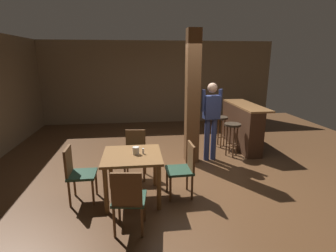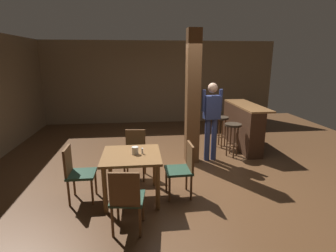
# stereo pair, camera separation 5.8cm
# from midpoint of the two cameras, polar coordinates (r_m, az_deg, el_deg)

# --- Properties ---
(ground_plane) EXTENTS (10.80, 10.80, 0.00)m
(ground_plane) POSITION_cam_midpoint_polar(r_m,az_deg,el_deg) (5.25, 2.33, -10.47)
(ground_plane) COLOR #4C301C
(wall_back) EXTENTS (8.00, 0.10, 2.80)m
(wall_back) POSITION_cam_midpoint_polar(r_m,az_deg,el_deg) (9.26, -2.14, 9.45)
(wall_back) COLOR #756047
(wall_back) RESTS_ON ground_plane
(pillar) EXTENTS (0.28, 0.28, 2.80)m
(pillar) POSITION_cam_midpoint_polar(r_m,az_deg,el_deg) (5.55, 5.04, 6.00)
(pillar) COLOR brown
(pillar) RESTS_ON ground_plane
(dining_table) EXTENTS (0.91, 0.91, 0.76)m
(dining_table) POSITION_cam_midpoint_polar(r_m,az_deg,el_deg) (4.22, -8.16, -7.80)
(dining_table) COLOR brown
(dining_table) RESTS_ON ground_plane
(chair_south) EXTENTS (0.47, 0.47, 0.89)m
(chair_south) POSITION_cam_midpoint_polar(r_m,az_deg,el_deg) (3.48, -9.11, -15.15)
(chair_south) COLOR #1E3828
(chair_south) RESTS_ON ground_plane
(chair_north) EXTENTS (0.46, 0.46, 0.89)m
(chair_north) POSITION_cam_midpoint_polar(r_m,az_deg,el_deg) (5.03, -7.46, -5.51)
(chair_north) COLOR #1E3828
(chair_north) RESTS_ON ground_plane
(chair_east) EXTENTS (0.43, 0.43, 0.89)m
(chair_east) POSITION_cam_midpoint_polar(r_m,az_deg,el_deg) (4.31, 3.09, -8.88)
(chair_east) COLOR #1E3828
(chair_east) RESTS_ON ground_plane
(chair_west) EXTENTS (0.42, 0.42, 0.89)m
(chair_west) POSITION_cam_midpoint_polar(r_m,az_deg,el_deg) (4.39, -19.59, -9.30)
(chair_west) COLOR #1E3828
(chair_west) RESTS_ON ground_plane
(napkin_cup) EXTENTS (0.10, 0.10, 0.12)m
(napkin_cup) POSITION_cam_midpoint_polar(r_m,az_deg,el_deg) (4.15, -7.40, -5.34)
(napkin_cup) COLOR beige
(napkin_cup) RESTS_ON dining_table
(salt_shaker) EXTENTS (0.03, 0.03, 0.09)m
(salt_shaker) POSITION_cam_midpoint_polar(r_m,az_deg,el_deg) (4.16, -5.83, -5.45)
(salt_shaker) COLOR silver
(salt_shaker) RESTS_ON dining_table
(standing_person) EXTENTS (0.47, 0.24, 1.72)m
(standing_person) POSITION_cam_midpoint_polar(r_m,az_deg,el_deg) (5.75, 9.11, 2.13)
(standing_person) COLOR navy
(standing_person) RESTS_ON ground_plane
(bar_counter) EXTENTS (0.56, 1.83, 1.10)m
(bar_counter) POSITION_cam_midpoint_polar(r_m,az_deg,el_deg) (6.92, 15.38, 0.13)
(bar_counter) COLOR brown
(bar_counter) RESTS_ON ground_plane
(bar_stool_near) EXTENTS (0.38, 0.38, 0.77)m
(bar_stool_near) POSITION_cam_midpoint_polar(r_m,az_deg,el_deg) (6.21, 13.55, -1.12)
(bar_stool_near) COLOR #2D2319
(bar_stool_near) RESTS_ON ground_plane
(bar_stool_mid) EXTENTS (0.37, 0.37, 0.78)m
(bar_stool_mid) POSITION_cam_midpoint_polar(r_m,az_deg,el_deg) (6.81, 11.05, 0.44)
(bar_stool_mid) COLOR #2D2319
(bar_stool_mid) RESTS_ON ground_plane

